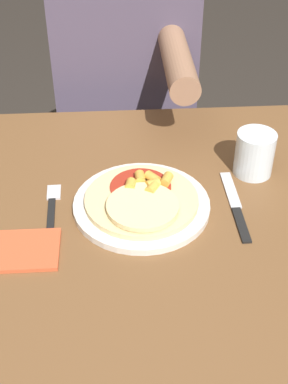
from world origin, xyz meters
TOP-DOWN VIEW (x-y plane):
  - dining_table at (0.00, 0.00)m, footprint 1.05×0.82m
  - plate at (0.00, 0.01)m, footprint 0.27×0.27m
  - pizza at (0.01, 0.01)m, footprint 0.23×0.23m
  - fork at (-0.18, 0.02)m, footprint 0.03×0.18m
  - knife at (0.19, 0.00)m, footprint 0.02×0.22m
  - drinking_glass at (0.25, 0.12)m, footprint 0.08×0.08m
  - napkin at (-0.23, -0.10)m, footprint 0.15×0.11m
  - person_diner at (-0.01, 0.62)m, footprint 0.40×0.52m

SIDE VIEW (x-z plane):
  - dining_table at x=0.00m, z-range 0.25..1.01m
  - person_diner at x=-0.01m, z-range 0.10..1.32m
  - knife at x=0.19m, z-range 0.75..0.76m
  - fork at x=-0.18m, z-range 0.75..0.76m
  - napkin at x=-0.23m, z-range 0.75..0.76m
  - plate at x=0.00m, z-range 0.75..0.77m
  - pizza at x=0.01m, z-range 0.76..0.80m
  - drinking_glass at x=0.25m, z-range 0.75..0.85m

